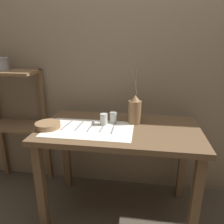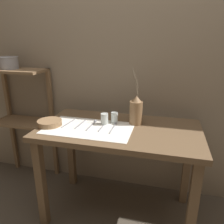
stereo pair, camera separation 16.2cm
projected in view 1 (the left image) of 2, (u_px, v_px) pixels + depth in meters
name	position (u px, v px, depth m)	size (l,w,h in m)	color
ground_plane	(118.00, 210.00, 1.90)	(12.00, 12.00, 0.00)	brown
stone_wall_back	(126.00, 65.00, 1.93)	(7.00, 0.06, 2.40)	gray
wooden_table	(119.00, 141.00, 1.69)	(1.21, 0.66, 0.78)	brown
wooden_shelf_unit	(14.00, 108.00, 2.06)	(0.54, 0.28, 1.15)	brown
linen_cloth	(89.00, 129.00, 1.62)	(0.65, 0.38, 0.00)	white
pitcher_with_flowers	(135.00, 110.00, 1.70)	(0.10, 0.10, 0.43)	olive
wooden_bowl	(48.00, 125.00, 1.63)	(0.19, 0.19, 0.04)	#8E6B47
glass_tumbler_near	(104.00, 119.00, 1.68)	(0.06, 0.06, 0.09)	silver
glass_tumbler_far	(113.00, 117.00, 1.73)	(0.05, 0.05, 0.08)	silver
knife_center	(67.00, 125.00, 1.68)	(0.04, 0.19, 0.00)	#939399
fork_outer	(79.00, 126.00, 1.67)	(0.02, 0.19, 0.00)	#939399
spoon_inner	(93.00, 124.00, 1.70)	(0.02, 0.20, 0.02)	#939399
fork_inner	(103.00, 127.00, 1.64)	(0.02, 0.19, 0.00)	#939399
spoon_outer	(114.00, 125.00, 1.68)	(0.02, 0.20, 0.02)	#939399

